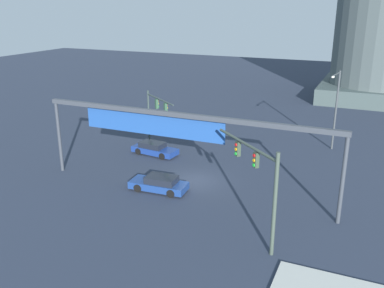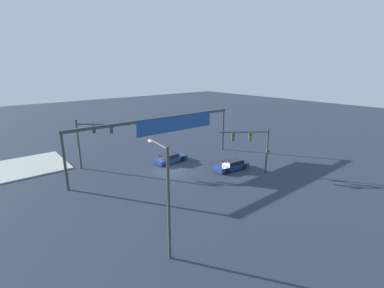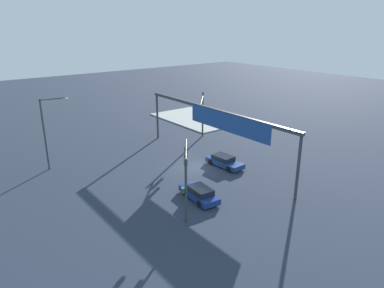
{
  "view_description": "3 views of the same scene",
  "coord_description": "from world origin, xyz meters",
  "px_view_note": "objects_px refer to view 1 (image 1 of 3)",
  "views": [
    {
      "loc": [
        12.73,
        -29.35,
        13.92
      ],
      "look_at": [
        -0.18,
        -0.13,
        3.22
      ],
      "focal_mm": 39.44,
      "sensor_mm": 36.0,
      "label": 1
    },
    {
      "loc": [
        18.24,
        26.0,
        12.43
      ],
      "look_at": [
        -2.86,
        0.46,
        3.08
      ],
      "focal_mm": 25.57,
      "sensor_mm": 36.0,
      "label": 2
    },
    {
      "loc": [
        -28.43,
        22.55,
        15.16
      ],
      "look_at": [
        0.17,
        0.27,
        2.75
      ],
      "focal_mm": 32.96,
      "sensor_mm": 36.0,
      "label": 3
    }
  ],
  "objects_px": {
    "traffic_signal_near_corner": "(155,109)",
    "sedan_car_waiting_far": "(159,184)",
    "streetlamp_curved_arm": "(336,105)",
    "traffic_signal_opposite_side": "(259,175)",
    "sedan_car_approaching": "(154,149)"
  },
  "relations": [
    {
      "from": "streetlamp_curved_arm",
      "to": "sedan_car_waiting_far",
      "type": "xyz_separation_m",
      "value": [
        -11.12,
        -15.45,
        -4.05
      ]
    },
    {
      "from": "sedan_car_approaching",
      "to": "sedan_car_waiting_far",
      "type": "bearing_deg",
      "value": -52.32
    },
    {
      "from": "traffic_signal_near_corner",
      "to": "sedan_car_waiting_far",
      "type": "xyz_separation_m",
      "value": [
        5.43,
        -9.48,
        -3.29
      ]
    },
    {
      "from": "streetlamp_curved_arm",
      "to": "sedan_car_waiting_far",
      "type": "bearing_deg",
      "value": -27.55
    },
    {
      "from": "traffic_signal_near_corner",
      "to": "sedan_car_waiting_far",
      "type": "bearing_deg",
      "value": -22.87
    },
    {
      "from": "streetlamp_curved_arm",
      "to": "sedan_car_approaching",
      "type": "xyz_separation_m",
      "value": [
        -15.49,
        -8.29,
        -4.05
      ]
    },
    {
      "from": "traffic_signal_near_corner",
      "to": "traffic_signal_opposite_side",
      "type": "relative_size",
      "value": 0.86
    },
    {
      "from": "traffic_signal_near_corner",
      "to": "streetlamp_curved_arm",
      "type": "distance_m",
      "value": 17.61
    },
    {
      "from": "traffic_signal_opposite_side",
      "to": "sedan_car_waiting_far",
      "type": "relative_size",
      "value": 1.38
    },
    {
      "from": "traffic_signal_near_corner",
      "to": "sedan_car_approaching",
      "type": "height_order",
      "value": "traffic_signal_near_corner"
    },
    {
      "from": "sedan_car_waiting_far",
      "to": "traffic_signal_opposite_side",
      "type": "bearing_deg",
      "value": 152.3
    },
    {
      "from": "traffic_signal_near_corner",
      "to": "sedan_car_waiting_far",
      "type": "distance_m",
      "value": 11.41
    },
    {
      "from": "traffic_signal_opposite_side",
      "to": "sedan_car_approaching",
      "type": "height_order",
      "value": "traffic_signal_opposite_side"
    },
    {
      "from": "streetlamp_curved_arm",
      "to": "traffic_signal_opposite_side",
      "type": "bearing_deg",
      "value": 1.62
    },
    {
      "from": "traffic_signal_near_corner",
      "to": "streetlamp_curved_arm",
      "type": "bearing_deg",
      "value": 57.17
    }
  ]
}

